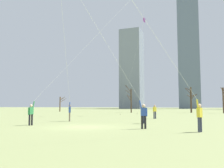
{
  "coord_description": "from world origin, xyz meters",
  "views": [
    {
      "loc": [
        8.09,
        -15.77,
        1.5
      ],
      "look_at": [
        0.0,
        6.0,
        3.57
      ],
      "focal_mm": 39.31,
      "sensor_mm": 36.0,
      "label": 1
    }
  ],
  "objects_px": {
    "bare_tree_far_right_edge": "(191,99)",
    "bare_tree_center": "(131,99)",
    "kite_flyer_midfield_right_pink": "(120,74)",
    "distant_kite_high_overhead_purple": "(142,30)",
    "kite_flyer_foreground_right_teal": "(61,79)",
    "kite_flyer_far_back_white": "(66,69)",
    "bare_tree_right_of_center": "(60,103)",
    "kite_flyer_midfield_center_orange": "(160,54)",
    "bare_tree_leftmost": "(223,99)",
    "bystander_far_off_by_trees": "(144,113)",
    "bystander_strolling_midfield": "(155,111)"
  },
  "relations": [
    {
      "from": "bare_tree_far_right_edge",
      "to": "bare_tree_center",
      "type": "relative_size",
      "value": 0.93
    },
    {
      "from": "kite_flyer_midfield_right_pink",
      "to": "distant_kite_high_overhead_purple",
      "type": "distance_m",
      "value": 26.51
    },
    {
      "from": "kite_flyer_foreground_right_teal",
      "to": "kite_flyer_far_back_white",
      "type": "relative_size",
      "value": 1.14
    },
    {
      "from": "bare_tree_far_right_edge",
      "to": "bare_tree_right_of_center",
      "type": "xyz_separation_m",
      "value": [
        -33.04,
        -0.57,
        -0.82
      ]
    },
    {
      "from": "distant_kite_high_overhead_purple",
      "to": "kite_flyer_midfield_center_orange",
      "type": "bearing_deg",
      "value": -74.85
    },
    {
      "from": "kite_flyer_foreground_right_teal",
      "to": "bare_tree_leftmost",
      "type": "xyz_separation_m",
      "value": [
        15.0,
        36.56,
        -0.91
      ]
    },
    {
      "from": "bystander_far_off_by_trees",
      "to": "bare_tree_leftmost",
      "type": "height_order",
      "value": "bare_tree_leftmost"
    },
    {
      "from": "kite_flyer_foreground_right_teal",
      "to": "bare_tree_far_right_edge",
      "type": "relative_size",
      "value": 3.18
    },
    {
      "from": "kite_flyer_midfield_right_pink",
      "to": "bare_tree_far_right_edge",
      "type": "xyz_separation_m",
      "value": [
        2.34,
        42.32,
        -0.46
      ]
    },
    {
      "from": "kite_flyer_midfield_center_orange",
      "to": "bare_tree_far_right_edge",
      "type": "relative_size",
      "value": 2.78
    },
    {
      "from": "bare_tree_leftmost",
      "to": "bare_tree_center",
      "type": "bearing_deg",
      "value": -172.78
    },
    {
      "from": "kite_flyer_midfield_center_orange",
      "to": "bare_tree_right_of_center",
      "type": "distance_m",
      "value": 55.64
    },
    {
      "from": "bare_tree_leftmost",
      "to": "bare_tree_right_of_center",
      "type": "bearing_deg",
      "value": 176.99
    },
    {
      "from": "bare_tree_center",
      "to": "bystander_far_off_by_trees",
      "type": "bearing_deg",
      "value": -71.98
    },
    {
      "from": "kite_flyer_foreground_right_teal",
      "to": "bare_tree_center",
      "type": "bearing_deg",
      "value": 96.31
    },
    {
      "from": "bare_tree_center",
      "to": "bare_tree_far_right_edge",
      "type": "bearing_deg",
      "value": 22.07
    },
    {
      "from": "kite_flyer_midfield_right_pink",
      "to": "kite_flyer_foreground_right_teal",
      "type": "bearing_deg",
      "value": 153.54
    },
    {
      "from": "kite_flyer_midfield_right_pink",
      "to": "bystander_far_off_by_trees",
      "type": "bearing_deg",
      "value": 89.03
    },
    {
      "from": "kite_flyer_midfield_right_pink",
      "to": "bare_tree_leftmost",
      "type": "relative_size",
      "value": 3.23
    },
    {
      "from": "kite_flyer_midfield_right_pink",
      "to": "bare_tree_center",
      "type": "height_order",
      "value": "kite_flyer_midfield_right_pink"
    },
    {
      "from": "kite_flyer_midfield_center_orange",
      "to": "distant_kite_high_overhead_purple",
      "type": "bearing_deg",
      "value": 105.15
    },
    {
      "from": "bare_tree_leftmost",
      "to": "bare_tree_right_of_center",
      "type": "distance_m",
      "value": 39.48
    },
    {
      "from": "bare_tree_center",
      "to": "bare_tree_right_of_center",
      "type": "height_order",
      "value": "bare_tree_center"
    },
    {
      "from": "kite_flyer_far_back_white",
      "to": "distant_kite_high_overhead_purple",
      "type": "height_order",
      "value": "distant_kite_high_overhead_purple"
    },
    {
      "from": "distant_kite_high_overhead_purple",
      "to": "bare_tree_right_of_center",
      "type": "distance_m",
      "value": 33.96
    },
    {
      "from": "bystander_strolling_midfield",
      "to": "bare_tree_center",
      "type": "xyz_separation_m",
      "value": [
        -9.59,
        23.3,
        2.06
      ]
    },
    {
      "from": "kite_flyer_midfield_center_orange",
      "to": "kite_flyer_midfield_right_pink",
      "type": "distance_m",
      "value": 3.92
    },
    {
      "from": "bystander_strolling_midfield",
      "to": "kite_flyer_foreground_right_teal",
      "type": "bearing_deg",
      "value": -118.11
    },
    {
      "from": "kite_flyer_midfield_right_pink",
      "to": "kite_flyer_midfield_center_orange",
      "type": "bearing_deg",
      "value": -41.16
    },
    {
      "from": "kite_flyer_foreground_right_teal",
      "to": "bare_tree_leftmost",
      "type": "distance_m",
      "value": 39.52
    },
    {
      "from": "kite_flyer_foreground_right_teal",
      "to": "bare_tree_far_right_edge",
      "type": "height_order",
      "value": "kite_flyer_foreground_right_teal"
    },
    {
      "from": "kite_flyer_far_back_white",
      "to": "bare_tree_center",
      "type": "bearing_deg",
      "value": 96.82
    },
    {
      "from": "kite_flyer_midfield_right_pink",
      "to": "bare_tree_leftmost",
      "type": "height_order",
      "value": "kite_flyer_midfield_right_pink"
    },
    {
      "from": "bystander_far_off_by_trees",
      "to": "bystander_strolling_midfield",
      "type": "bearing_deg",
      "value": 94.08
    },
    {
      "from": "bystander_far_off_by_trees",
      "to": "bare_tree_leftmost",
      "type": "xyz_separation_m",
      "value": [
        8.62,
        33.61,
        1.93
      ]
    },
    {
      "from": "bare_tree_far_right_edge",
      "to": "bystander_strolling_midfield",
      "type": "bearing_deg",
      "value": -95.65
    },
    {
      "from": "bystander_strolling_midfield",
      "to": "bare_tree_far_right_edge",
      "type": "bearing_deg",
      "value": 84.35
    },
    {
      "from": "kite_flyer_far_back_white",
      "to": "bare_tree_far_right_edge",
      "type": "xyz_separation_m",
      "value": [
        8.34,
        38.9,
        -1.56
      ]
    },
    {
      "from": "kite_flyer_far_back_white",
      "to": "bare_tree_far_right_edge",
      "type": "height_order",
      "value": "kite_flyer_far_back_white"
    },
    {
      "from": "kite_flyer_midfield_center_orange",
      "to": "kite_flyer_far_back_white",
      "type": "bearing_deg",
      "value": 146.17
    },
    {
      "from": "kite_flyer_midfield_center_orange",
      "to": "bare_tree_leftmost",
      "type": "distance_m",
      "value": 42.64
    },
    {
      "from": "kite_flyer_foreground_right_teal",
      "to": "distant_kite_high_overhead_purple",
      "type": "relative_size",
      "value": 1.12
    },
    {
      "from": "kite_flyer_midfield_right_pink",
      "to": "distant_kite_high_overhead_purple",
      "type": "xyz_separation_m",
      "value": [
        -4.26,
        23.98,
        10.47
      ]
    },
    {
      "from": "distant_kite_high_overhead_purple",
      "to": "bare_tree_right_of_center",
      "type": "xyz_separation_m",
      "value": [
        -26.44,
        17.78,
        -11.75
      ]
    },
    {
      "from": "bare_tree_far_right_edge",
      "to": "distant_kite_high_overhead_purple",
      "type": "bearing_deg",
      "value": -109.79
    },
    {
      "from": "bare_tree_center",
      "to": "kite_flyer_far_back_white",
      "type": "bearing_deg",
      "value": -83.18
    },
    {
      "from": "kite_flyer_midfield_center_orange",
      "to": "distant_kite_high_overhead_purple",
      "type": "relative_size",
      "value": 0.98
    },
    {
      "from": "bare_tree_right_of_center",
      "to": "bystander_far_off_by_trees",
      "type": "bearing_deg",
      "value": -49.2
    },
    {
      "from": "bare_tree_far_right_edge",
      "to": "bystander_far_off_by_trees",
      "type": "bearing_deg",
      "value": -93.53
    },
    {
      "from": "kite_flyer_foreground_right_teal",
      "to": "kite_flyer_midfield_right_pink",
      "type": "relative_size",
      "value": 1.06
    }
  ]
}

